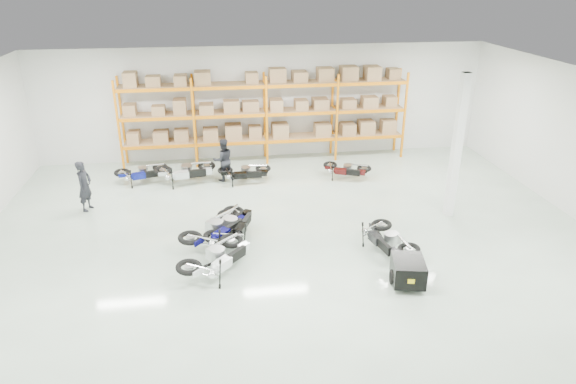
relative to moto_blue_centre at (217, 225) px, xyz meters
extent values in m
plane|color=#BACFBC|center=(2.10, 0.38, -0.60)|extent=(18.00, 18.00, 0.00)
plane|color=white|center=(2.10, 0.38, 3.90)|extent=(18.00, 18.00, 0.00)
plane|color=silver|center=(2.10, 7.38, 1.65)|extent=(18.00, 0.00, 18.00)
plane|color=silver|center=(2.10, -6.62, 1.65)|extent=(18.00, 0.00, 18.00)
cube|color=orange|center=(-3.50, 6.38, 1.15)|extent=(0.08, 0.08, 3.50)
cube|color=orange|center=(-3.50, 7.28, 1.15)|extent=(0.08, 0.08, 3.50)
cube|color=orange|center=(-0.70, 6.38, 1.15)|extent=(0.08, 0.08, 3.50)
cube|color=orange|center=(-0.70, 7.28, 1.15)|extent=(0.08, 0.08, 3.50)
cube|color=orange|center=(2.10, 6.38, 1.15)|extent=(0.08, 0.08, 3.50)
cube|color=orange|center=(2.10, 7.28, 1.15)|extent=(0.08, 0.08, 3.50)
cube|color=orange|center=(4.90, 6.38, 1.15)|extent=(0.08, 0.08, 3.50)
cube|color=orange|center=(4.90, 7.28, 1.15)|extent=(0.08, 0.08, 3.50)
cube|color=orange|center=(7.70, 6.38, 1.15)|extent=(0.08, 0.08, 3.50)
cube|color=orange|center=(7.70, 7.28, 1.15)|extent=(0.08, 0.08, 3.50)
cube|color=orange|center=(-2.10, 6.38, 0.30)|extent=(2.70, 0.08, 0.12)
cube|color=orange|center=(-2.10, 7.28, 0.30)|extent=(2.70, 0.08, 0.12)
cube|color=#96744D|center=(-2.10, 6.83, 0.37)|extent=(2.68, 0.88, 0.02)
cube|color=#96744D|center=(-2.10, 6.83, 0.60)|extent=(2.40, 0.70, 0.44)
cube|color=orange|center=(0.70, 6.38, 0.30)|extent=(2.70, 0.08, 0.12)
cube|color=orange|center=(0.70, 7.28, 0.30)|extent=(2.70, 0.08, 0.12)
cube|color=#96744D|center=(0.70, 6.83, 0.37)|extent=(2.68, 0.88, 0.02)
cube|color=#96744D|center=(0.70, 6.83, 0.60)|extent=(2.40, 0.70, 0.44)
cube|color=orange|center=(3.50, 6.38, 0.30)|extent=(2.70, 0.08, 0.12)
cube|color=orange|center=(3.50, 7.28, 0.30)|extent=(2.70, 0.08, 0.12)
cube|color=#96744D|center=(3.50, 6.83, 0.37)|extent=(2.68, 0.88, 0.02)
cube|color=#96744D|center=(3.50, 6.83, 0.60)|extent=(2.40, 0.70, 0.44)
cube|color=orange|center=(6.30, 6.38, 0.30)|extent=(2.70, 0.08, 0.12)
cube|color=orange|center=(6.30, 7.28, 0.30)|extent=(2.70, 0.08, 0.12)
cube|color=#96744D|center=(6.30, 6.83, 0.37)|extent=(2.68, 0.88, 0.02)
cube|color=#96744D|center=(6.30, 6.83, 0.60)|extent=(2.40, 0.70, 0.44)
cube|color=orange|center=(-2.10, 6.38, 1.40)|extent=(2.70, 0.08, 0.12)
cube|color=orange|center=(-2.10, 7.28, 1.40)|extent=(2.70, 0.08, 0.12)
cube|color=#96744D|center=(-2.10, 6.83, 1.47)|extent=(2.68, 0.88, 0.02)
cube|color=#96744D|center=(-2.10, 6.83, 1.70)|extent=(2.40, 0.70, 0.44)
cube|color=orange|center=(0.70, 6.38, 1.40)|extent=(2.70, 0.08, 0.12)
cube|color=orange|center=(0.70, 7.28, 1.40)|extent=(2.70, 0.08, 0.12)
cube|color=#96744D|center=(0.70, 6.83, 1.47)|extent=(2.68, 0.88, 0.02)
cube|color=#96744D|center=(0.70, 6.83, 1.70)|extent=(2.40, 0.70, 0.44)
cube|color=orange|center=(3.50, 6.38, 1.40)|extent=(2.70, 0.08, 0.12)
cube|color=orange|center=(3.50, 7.28, 1.40)|extent=(2.70, 0.08, 0.12)
cube|color=#96744D|center=(3.50, 6.83, 1.47)|extent=(2.68, 0.88, 0.02)
cube|color=#96744D|center=(3.50, 6.83, 1.70)|extent=(2.40, 0.70, 0.44)
cube|color=orange|center=(6.30, 6.38, 1.40)|extent=(2.70, 0.08, 0.12)
cube|color=orange|center=(6.30, 7.28, 1.40)|extent=(2.70, 0.08, 0.12)
cube|color=#96744D|center=(6.30, 6.83, 1.47)|extent=(2.68, 0.88, 0.02)
cube|color=#96744D|center=(6.30, 6.83, 1.70)|extent=(2.40, 0.70, 0.44)
cube|color=orange|center=(-2.10, 6.38, 2.50)|extent=(2.70, 0.08, 0.12)
cube|color=orange|center=(-2.10, 7.28, 2.50)|extent=(2.70, 0.08, 0.12)
cube|color=#96744D|center=(-2.10, 6.83, 2.57)|extent=(2.68, 0.88, 0.02)
cube|color=#96744D|center=(-2.10, 6.83, 2.80)|extent=(2.40, 0.70, 0.44)
cube|color=orange|center=(0.70, 6.38, 2.50)|extent=(2.70, 0.08, 0.12)
cube|color=orange|center=(0.70, 7.28, 2.50)|extent=(2.70, 0.08, 0.12)
cube|color=#96744D|center=(0.70, 6.83, 2.57)|extent=(2.68, 0.88, 0.02)
cube|color=#96744D|center=(0.70, 6.83, 2.80)|extent=(2.40, 0.70, 0.44)
cube|color=orange|center=(3.50, 6.38, 2.50)|extent=(2.70, 0.08, 0.12)
cube|color=orange|center=(3.50, 7.28, 2.50)|extent=(2.70, 0.08, 0.12)
cube|color=#96744D|center=(3.50, 6.83, 2.57)|extent=(2.68, 0.88, 0.02)
cube|color=#96744D|center=(3.50, 6.83, 2.80)|extent=(2.40, 0.70, 0.44)
cube|color=orange|center=(6.30, 6.38, 2.50)|extent=(2.70, 0.08, 0.12)
cube|color=orange|center=(6.30, 7.28, 2.50)|extent=(2.70, 0.08, 0.12)
cube|color=#96744D|center=(6.30, 6.83, 2.57)|extent=(2.68, 0.88, 0.02)
cube|color=#96744D|center=(6.30, 6.83, 2.80)|extent=(2.40, 0.70, 0.44)
cube|color=white|center=(7.30, 0.88, 1.65)|extent=(0.25, 0.25, 4.50)
cube|color=black|center=(4.61, -2.74, -0.20)|extent=(0.94, 1.10, 0.56)
cube|color=yellow|center=(4.61, -3.23, -0.20)|extent=(0.16, 0.05, 0.11)
torus|color=black|center=(4.22, -2.74, -0.40)|extent=(0.08, 0.39, 0.39)
torus|color=black|center=(5.00, -2.74, -0.40)|extent=(0.08, 0.39, 0.39)
cylinder|color=black|center=(4.61, -2.08, -0.15)|extent=(0.23, 0.90, 0.04)
imported|color=black|center=(-4.13, 2.91, 0.22)|extent=(0.57, 0.70, 1.66)
imported|color=black|center=(0.33, 4.85, 0.19)|extent=(0.90, 0.78, 1.59)
camera|label=1|loc=(0.16, -12.98, 6.56)|focal=32.00mm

